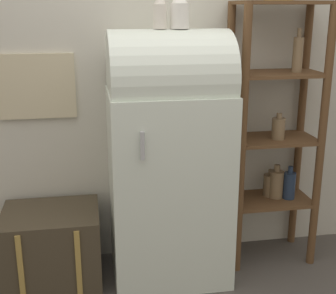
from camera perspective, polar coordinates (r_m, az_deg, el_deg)
name	(u,v)px	position (r m, az deg, el deg)	size (l,w,h in m)	color
wall_back	(159,52)	(2.95, -1.08, 11.52)	(7.00, 0.09, 2.70)	beige
refrigerator	(169,155)	(2.77, 0.08, -0.99)	(0.69, 0.60, 1.50)	silver
suitcase_trunk	(53,247)	(2.97, -13.90, -11.72)	(0.57, 0.47, 0.46)	#423828
shelf_unit	(275,130)	(3.02, 12.89, 2.06)	(0.56, 0.35, 1.65)	brown
vase_left	(160,11)	(2.62, -1.00, 16.23)	(0.07, 0.07, 0.20)	silver
vase_center	(180,11)	(2.64, 1.44, 16.29)	(0.10, 0.10, 0.21)	white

